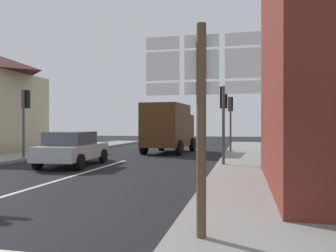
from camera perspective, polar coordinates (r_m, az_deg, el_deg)
ground_plane at (r=15.28m, az=-9.67°, el=-6.44°), size 80.00×80.00×0.00m
sidewalk_right at (r=12.18m, az=13.57°, el=-7.79°), size 2.70×44.00×0.14m
lane_centre_stripe at (r=11.71m, az=-17.15°, el=-8.43°), size 0.16×12.00×0.01m
sedan_far at (r=15.31m, az=-15.56°, el=-3.57°), size 2.19×4.31×1.47m
delivery_truck at (r=21.62m, az=0.11°, el=-0.13°), size 2.80×5.15×3.05m
route_sign_post at (r=4.96m, az=5.57°, el=3.13°), size 1.66×0.14×3.20m
traffic_light_far_right at (r=22.04m, az=10.35°, el=2.38°), size 0.30×0.49×3.53m
traffic_light_near_left at (r=18.51m, az=-22.60°, el=2.72°), size 0.30×0.49×3.50m
traffic_light_near_right at (r=14.45m, az=9.22°, el=3.04°), size 0.30×0.49×3.35m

